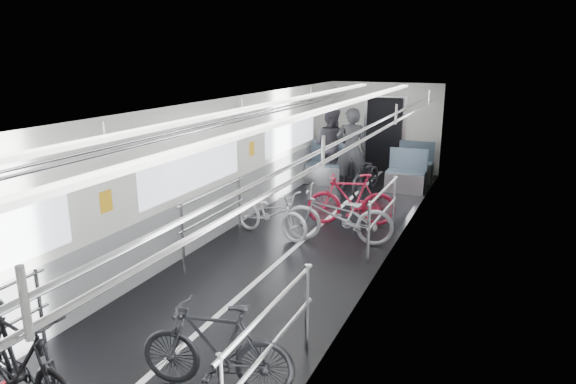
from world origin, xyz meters
name	(u,v)px	position (x,y,z in m)	size (l,w,h in m)	color
car_shell	(319,169)	(0.00, 1.78, 1.13)	(3.02, 14.01, 2.41)	black
bike_left_mid	(21,362)	(-0.65, -4.07, 0.53)	(0.50, 1.76, 1.06)	black
bike_left_far	(271,213)	(-0.62, 1.04, 0.42)	(0.56, 1.60, 0.84)	silver
bike_right_near	(217,347)	(0.75, -3.09, 0.46)	(0.43, 1.53, 0.92)	black
bike_right_mid	(339,216)	(0.59, 1.16, 0.49)	(0.65, 1.86, 0.98)	#99989C
bike_right_far	(351,199)	(0.51, 2.18, 0.50)	(0.47, 1.65, 0.99)	maroon
bike_aisle	(366,176)	(0.18, 4.54, 0.41)	(0.55, 1.56, 0.82)	black
person_standing	(351,150)	(-0.24, 4.64, 0.97)	(0.71, 0.47, 1.95)	black
person_seated	(330,145)	(-0.96, 5.28, 0.93)	(0.90, 0.70, 1.86)	#333039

